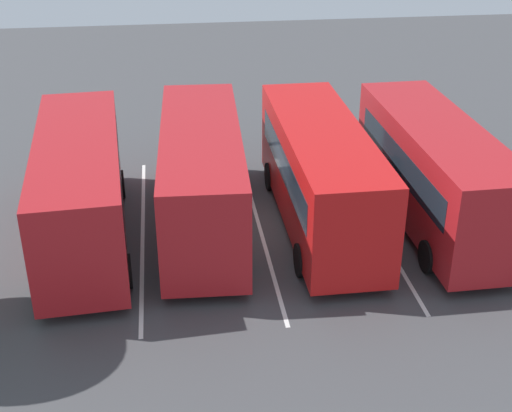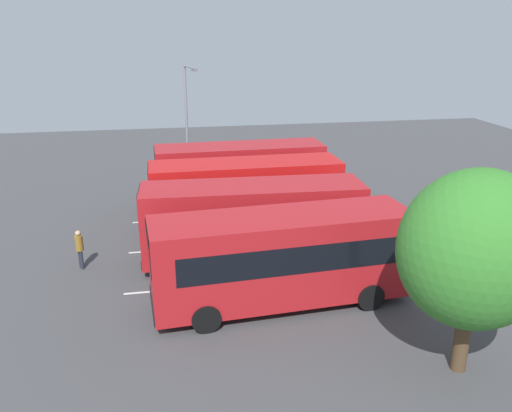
{
  "view_description": "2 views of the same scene",
  "coord_description": "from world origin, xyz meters",
  "px_view_note": "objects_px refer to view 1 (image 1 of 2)",
  "views": [
    {
      "loc": [
        -20.2,
        2.68,
        11.2
      ],
      "look_at": [
        -0.99,
        0.24,
        1.28
      ],
      "focal_mm": 50.09,
      "sensor_mm": 36.0,
      "label": 1
    },
    {
      "loc": [
        3.65,
        21.64,
        9.48
      ],
      "look_at": [
        -0.21,
        0.15,
        1.88
      ],
      "focal_mm": 36.51,
      "sensor_mm": 36.0,
      "label": 2
    }
  ],
  "objects_px": {
    "bus_center_left": "(321,173)",
    "pedestrian": "(206,122)",
    "bus_center_right": "(202,175)",
    "bus_far_right": "(81,187)",
    "bus_far_left": "(435,170)"
  },
  "relations": [
    {
      "from": "bus_far_left",
      "to": "pedestrian",
      "type": "bearing_deg",
      "value": 40.64
    },
    {
      "from": "bus_center_right",
      "to": "pedestrian",
      "type": "relative_size",
      "value": 5.5
    },
    {
      "from": "bus_far_left",
      "to": "pedestrian",
      "type": "relative_size",
      "value": 5.48
    },
    {
      "from": "bus_center_left",
      "to": "bus_center_right",
      "type": "height_order",
      "value": "same"
    },
    {
      "from": "bus_far_left",
      "to": "pedestrian",
      "type": "height_order",
      "value": "bus_far_left"
    },
    {
      "from": "bus_center_left",
      "to": "pedestrian",
      "type": "bearing_deg",
      "value": 22.96
    },
    {
      "from": "bus_center_right",
      "to": "pedestrian",
      "type": "height_order",
      "value": "bus_center_right"
    },
    {
      "from": "bus_center_left",
      "to": "bus_far_right",
      "type": "distance_m",
      "value": 7.45
    },
    {
      "from": "bus_center_left",
      "to": "bus_far_right",
      "type": "xyz_separation_m",
      "value": [
        -0.08,
        7.45,
        0.0
      ]
    },
    {
      "from": "bus_center_right",
      "to": "bus_far_right",
      "type": "xyz_separation_m",
      "value": [
        -0.38,
        3.71,
        0.0
      ]
    },
    {
      "from": "bus_far_left",
      "to": "bus_center_left",
      "type": "relative_size",
      "value": 1.0
    },
    {
      "from": "bus_center_right",
      "to": "bus_far_right",
      "type": "height_order",
      "value": "same"
    },
    {
      "from": "bus_center_right",
      "to": "pedestrian",
      "type": "xyz_separation_m",
      "value": [
        7.05,
        -0.54,
        -0.87
      ]
    },
    {
      "from": "bus_center_right",
      "to": "pedestrian",
      "type": "bearing_deg",
      "value": -2.12
    },
    {
      "from": "bus_far_left",
      "to": "bus_far_right",
      "type": "bearing_deg",
      "value": 87.7
    }
  ]
}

